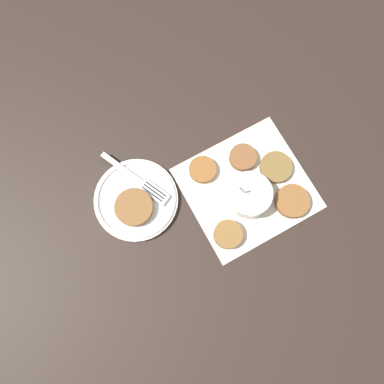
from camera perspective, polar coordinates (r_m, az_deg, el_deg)
ground_plane at (r=0.87m, az=9.49°, el=1.07°), size 4.00×4.00×0.00m
napkin at (r=0.86m, az=8.38°, el=0.71°), size 0.29×0.27×0.00m
sauce_bowl at (r=0.83m, az=8.58°, el=-0.55°), size 0.11×0.10×0.10m
fritter_0 at (r=0.85m, az=1.63°, el=3.43°), size 0.06×0.06×0.01m
fritter_1 at (r=0.86m, az=15.02°, el=-1.36°), size 0.08×0.08×0.02m
fritter_2 at (r=0.87m, az=7.50°, el=5.14°), size 0.06×0.06×0.02m
fritter_3 at (r=0.82m, az=5.51°, el=-6.45°), size 0.06×0.06×0.02m
fritter_4 at (r=0.88m, az=12.68°, el=3.71°), size 0.07×0.07×0.01m
serving_plate at (r=0.85m, az=-8.52°, el=-1.15°), size 0.19×0.19×0.02m
fritter_on_plate at (r=0.83m, az=-8.85°, el=-2.30°), size 0.08×0.08×0.01m
fork at (r=0.84m, az=-7.74°, el=1.46°), size 0.11×0.17×0.00m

